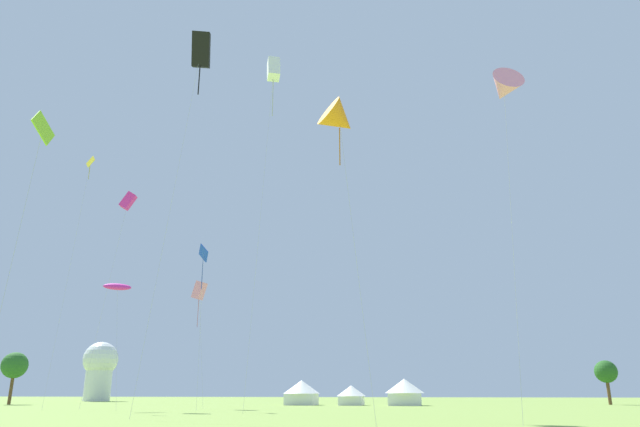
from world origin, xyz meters
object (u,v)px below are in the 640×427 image
festival_tent_center (351,394)px  tree_distant_right (606,372)px  kite_yellow_diamond (89,171)px  observatory_dome (100,368)px  kite_magenta_box (128,201)px  festival_tent_right (405,391)px  tree_distant_left (15,366)px  festival_tent_left (302,391)px  kite_white_box (273,70)px  kite_magenta_parafoil (117,287)px  kite_lime_diamond (42,131)px  kite_blue_diamond (203,257)px  kite_orange_delta (339,120)px  kite_black_box (201,50)px  kite_pink_box (199,291)px  kite_pink_delta (504,88)px

festival_tent_center → tree_distant_right: (33.83, 10.05, 2.90)m
kite_yellow_diamond → observatory_dome: size_ratio=2.48×
kite_yellow_diamond → kite_magenta_box: kite_yellow_diamond is taller
festival_tent_right → tree_distant_left: (-53.69, -4.95, 3.36)m
kite_yellow_diamond → festival_tent_left: bearing=53.8°
kite_white_box → kite_magenta_parafoil: kite_white_box is taller
kite_lime_diamond → kite_yellow_diamond: size_ratio=0.58×
kite_lime_diamond → tree_distant_right: bearing=57.2°
kite_yellow_diamond → tree_distant_right: kite_yellow_diamond is taller
tree_distant_right → kite_blue_diamond: bearing=-143.0°
kite_lime_diamond → tree_distant_right: 77.29m
kite_white_box → festival_tent_right: 43.85m
observatory_dome → kite_yellow_diamond: bearing=-61.7°
kite_orange_delta → kite_white_box: kite_white_box is taller
kite_black_box → kite_magenta_parafoil: size_ratio=2.38×
kite_magenta_parafoil → tree_distant_right: (53.52, 35.86, -7.46)m
festival_tent_center → tree_distant_right: 35.41m
tree_distant_right → kite_orange_delta: bearing=-115.2°
kite_yellow_diamond → kite_pink_box: kite_yellow_diamond is taller
kite_yellow_diamond → kite_blue_diamond: bearing=4.1°
festival_tent_left → kite_orange_delta: bearing=-74.4°
festival_tent_center → observatory_dome: observatory_dome is taller
kite_blue_diamond → festival_tent_center: kite_blue_diamond is taller
festival_tent_left → kite_pink_delta: bearing=-61.5°
kite_magenta_parafoil → observatory_dome: kite_magenta_parafoil is taller
kite_magenta_parafoil → festival_tent_center: bearing=52.7°
kite_yellow_diamond → observatory_dome: (-26.39, 48.95, -18.85)m
kite_yellow_diamond → observatory_dome: kite_yellow_diamond is taller
kite_white_box → kite_magenta_parafoil: 26.57m
festival_tent_left → observatory_dome: size_ratio=0.45×
kite_orange_delta → kite_magenta_box: bearing=138.2°
kite_magenta_box → festival_tent_left: 33.71m
kite_lime_diamond → festival_tent_left: 55.80m
festival_tent_left → festival_tent_center: festival_tent_left is taller
kite_blue_diamond → festival_tent_left: size_ratio=3.34×
kite_pink_delta → festival_tent_left: (-23.40, 43.11, -18.65)m
kite_pink_box → kite_pink_delta: (31.21, -25.64, 7.84)m
kite_white_box → tree_distant_left: kite_white_box is taller
kite_black_box → festival_tent_left: 48.33m
kite_pink_delta → kite_magenta_box: 43.33m
kite_magenta_box → kite_black_box: bearing=-48.9°
kite_yellow_diamond → observatory_dome: 58.72m
observatory_dome → kite_blue_diamond: bearing=-50.2°
kite_orange_delta → festival_tent_center: bearing=98.0°
observatory_dome → festival_tent_left: bearing=-28.1°
kite_yellow_diamond → kite_orange_delta: 39.77m
kite_pink_box → festival_tent_right: size_ratio=2.70×
festival_tent_right → tree_distant_left: 54.02m
kite_yellow_diamond → kite_orange_delta: kite_yellow_diamond is taller
kite_blue_diamond → tree_distant_right: 57.68m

